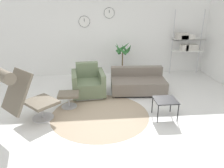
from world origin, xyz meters
TOP-DOWN VIEW (x-y plane):
  - ground_plane at (0.00, 0.00)m, footprint 12.00×12.00m
  - wall_back at (-0.00, 2.77)m, footprint 12.00×0.09m
  - round_rug at (-0.17, -0.10)m, footprint 2.11×2.11m
  - lounge_chair at (-1.64, -0.38)m, footprint 1.14×1.13m
  - ottoman at (-0.87, 0.35)m, footprint 0.47×0.40m
  - armchair_red at (-0.42, 1.01)m, footprint 0.88×0.86m
  - couch_low at (0.90, 1.10)m, footprint 1.46×0.93m
  - side_table at (1.18, -0.32)m, footprint 0.45×0.45m
  - potted_plant at (0.65, 2.21)m, footprint 0.58×0.60m
  - shelf_unit at (2.74, 2.43)m, footprint 1.01×0.28m

SIDE VIEW (x-z plane):
  - ground_plane at x=0.00m, z-range 0.00..0.00m
  - round_rug at x=-0.17m, z-range 0.00..0.01m
  - couch_low at x=0.90m, z-range -0.07..0.54m
  - ottoman at x=-0.87m, z-range 0.08..0.42m
  - armchair_red at x=-0.42m, z-range -0.10..0.70m
  - side_table at x=1.18m, z-range 0.16..0.57m
  - potted_plant at x=0.65m, z-range -0.05..1.11m
  - lounge_chair at x=-1.64m, z-range 0.12..1.33m
  - shelf_unit at x=2.74m, z-range 0.04..2.10m
  - wall_back at x=0.00m, z-range 0.00..2.80m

